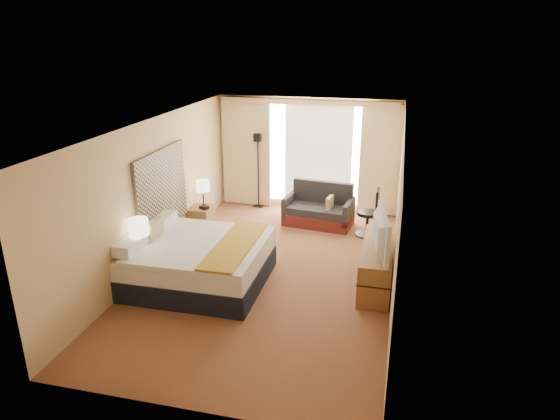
% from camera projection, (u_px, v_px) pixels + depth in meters
% --- Properties ---
extents(floor, '(4.20, 7.00, 0.02)m').
position_uv_depth(floor, '(270.00, 272.00, 8.78)').
color(floor, '#541F18').
rests_on(floor, ground).
extents(ceiling, '(4.20, 7.00, 0.02)m').
position_uv_depth(ceiling, '(269.00, 124.00, 7.90)').
color(ceiling, silver).
rests_on(ceiling, wall_back).
extents(wall_back, '(4.20, 0.02, 2.60)m').
position_uv_depth(wall_back, '(308.00, 154.00, 11.54)').
color(wall_back, '#D7AD83').
rests_on(wall_back, ground).
extents(wall_front, '(4.20, 0.02, 2.60)m').
position_uv_depth(wall_front, '(183.00, 309.00, 5.14)').
color(wall_front, '#D7AD83').
rests_on(wall_front, ground).
extents(wall_left, '(0.02, 7.00, 2.60)m').
position_uv_depth(wall_left, '(155.00, 193.00, 8.80)').
color(wall_left, '#D7AD83').
rests_on(wall_left, ground).
extents(wall_right, '(0.02, 7.00, 2.60)m').
position_uv_depth(wall_right, '(398.00, 212.00, 7.87)').
color(wall_right, '#D7AD83').
rests_on(wall_right, ground).
extents(headboard, '(0.06, 1.85, 1.50)m').
position_uv_depth(headboard, '(162.00, 191.00, 8.99)').
color(headboard, black).
rests_on(headboard, wall_left).
extents(nightstand_left, '(0.45, 0.52, 0.55)m').
position_uv_depth(nightstand_left, '(143.00, 273.00, 8.14)').
color(nightstand_left, brown).
rests_on(nightstand_left, floor).
extents(nightstand_right, '(0.45, 0.52, 0.55)m').
position_uv_depth(nightstand_right, '(201.00, 220.00, 10.43)').
color(nightstand_right, brown).
rests_on(nightstand_right, floor).
extents(media_dresser, '(0.50, 1.80, 0.70)m').
position_uv_depth(media_dresser, '(377.00, 265.00, 8.26)').
color(media_dresser, brown).
rests_on(media_dresser, floor).
extents(window, '(2.30, 0.02, 2.30)m').
position_uv_depth(window, '(318.00, 154.00, 11.45)').
color(window, white).
rests_on(window, wall_back).
extents(curtains, '(4.12, 0.19, 2.56)m').
position_uv_depth(curtains, '(307.00, 151.00, 11.40)').
color(curtains, beige).
rests_on(curtains, floor).
extents(bed, '(2.17, 1.98, 1.05)m').
position_uv_depth(bed, '(198.00, 261.00, 8.29)').
color(bed, black).
rests_on(bed, floor).
extents(loveseat, '(1.53, 0.96, 0.90)m').
position_uv_depth(loveseat, '(319.00, 211.00, 10.86)').
color(loveseat, '#5B1D1A').
rests_on(loveseat, floor).
extents(floor_lamp, '(0.22, 0.22, 1.77)m').
position_uv_depth(floor_lamp, '(258.00, 156.00, 11.63)').
color(floor_lamp, black).
rests_on(floor_lamp, floor).
extents(desk_chair, '(0.48, 0.48, 1.00)m').
position_uv_depth(desk_chair, '(370.00, 215.00, 10.20)').
color(desk_chair, black).
rests_on(desk_chair, floor).
extents(lamp_left, '(0.31, 0.31, 0.65)m').
position_uv_depth(lamp_left, '(139.00, 228.00, 7.91)').
color(lamp_left, black).
rests_on(lamp_left, nightstand_left).
extents(lamp_right, '(0.27, 0.27, 0.57)m').
position_uv_depth(lamp_right, '(203.00, 186.00, 10.22)').
color(lamp_right, black).
rests_on(lamp_right, nightstand_right).
extents(tissue_box, '(0.14, 0.14, 0.10)m').
position_uv_depth(tissue_box, '(147.00, 251.00, 8.16)').
color(tissue_box, '#7EA1C4').
rests_on(tissue_box, nightstand_left).
extents(telephone, '(0.21, 0.19, 0.07)m').
position_uv_depth(telephone, '(204.00, 207.00, 10.24)').
color(telephone, black).
rests_on(telephone, nightstand_right).
extents(television, '(0.35, 1.20, 0.69)m').
position_uv_depth(television, '(375.00, 233.00, 7.74)').
color(television, black).
rests_on(television, media_dresser).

